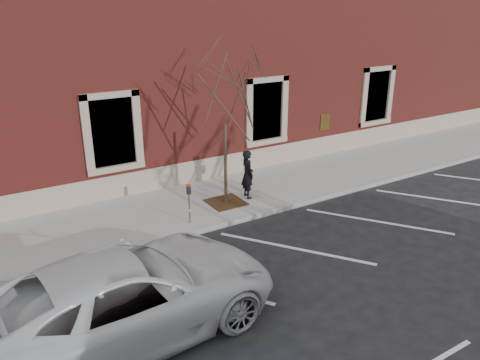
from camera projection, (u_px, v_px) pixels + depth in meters
ground at (250, 219)px, 14.49m from camera, size 120.00×120.00×0.00m
sidewalk_near at (222, 198)px, 15.85m from camera, size 40.00×3.50×0.15m
curb_near at (251, 217)px, 14.42m from camera, size 40.00×0.12×0.15m
parking_stripes at (294, 248)px, 12.74m from camera, size 28.00×4.40×0.01m
building_civic at (149, 62)px, 19.23m from camera, size 40.00×8.62×8.00m
man at (248, 174)px, 15.46m from camera, size 0.48×0.65×1.64m
parking_meter at (189, 196)px, 13.60m from camera, size 0.11×0.09×1.22m
tree_grate at (226, 202)px, 15.30m from camera, size 1.13×1.13×0.03m
sapling at (225, 101)px, 14.13m from camera, size 2.88×2.88×4.80m
white_truck at (125, 296)px, 9.17m from camera, size 6.50×3.40×1.75m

